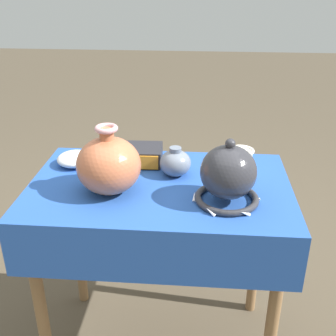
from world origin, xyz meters
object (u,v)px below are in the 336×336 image
(vase_tall_bulbous, at_px, (109,165))
(bowl_shallow_porcelain, at_px, (75,159))
(vase_dome_bell, at_px, (228,176))
(mosaic_tile_box, at_px, (144,155))
(cup_wide_ivory, at_px, (241,156))
(jar_round_slate, at_px, (175,163))

(vase_tall_bulbous, distance_m, bowl_shallow_porcelain, 0.28)
(vase_dome_bell, xyz_separation_m, mosaic_tile_box, (-0.31, 0.28, -0.06))
(cup_wide_ivory, xyz_separation_m, jar_round_slate, (-0.25, -0.11, 0.01))
(vase_dome_bell, relative_size, bowl_shallow_porcelain, 1.65)
(vase_dome_bell, bearing_deg, jar_round_slate, 135.35)
(bowl_shallow_porcelain, bearing_deg, cup_wide_ivory, 4.65)
(vase_dome_bell, distance_m, jar_round_slate, 0.26)
(jar_round_slate, bearing_deg, vase_tall_bulbous, -146.32)
(vase_dome_bell, distance_m, bowl_shallow_porcelain, 0.62)
(jar_round_slate, bearing_deg, bowl_shallow_porcelain, 171.86)
(vase_tall_bulbous, bearing_deg, cup_wide_ivory, 28.52)
(cup_wide_ivory, distance_m, bowl_shallow_porcelain, 0.64)
(vase_tall_bulbous, bearing_deg, vase_dome_bell, -5.20)
(bowl_shallow_porcelain, bearing_deg, jar_round_slate, -8.14)
(cup_wide_ivory, relative_size, bowl_shallow_porcelain, 0.72)
(cup_wide_ivory, relative_size, jar_round_slate, 0.86)
(vase_tall_bulbous, xyz_separation_m, jar_round_slate, (0.21, 0.14, -0.05))
(mosaic_tile_box, height_order, cup_wide_ivory, cup_wide_ivory)
(vase_tall_bulbous, distance_m, cup_wide_ivory, 0.53)
(cup_wide_ivory, bearing_deg, mosaic_tile_box, -178.32)
(bowl_shallow_porcelain, height_order, jar_round_slate, jar_round_slate)
(mosaic_tile_box, bearing_deg, bowl_shallow_porcelain, -173.02)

